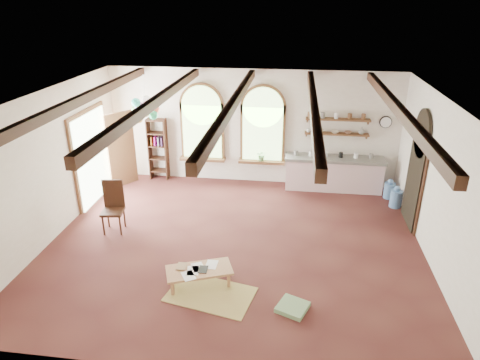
% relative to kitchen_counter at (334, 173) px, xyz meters
% --- Properties ---
extents(floor, '(8.00, 8.00, 0.00)m').
position_rel_kitchen_counter_xyz_m(floor, '(-2.30, -3.20, -0.48)').
color(floor, '#552823').
rests_on(floor, ground).
extents(ceiling_beams, '(6.20, 6.80, 0.18)m').
position_rel_kitchen_counter_xyz_m(ceiling_beams, '(-2.30, -3.20, 2.62)').
color(ceiling_beams, '#3C1D13').
rests_on(ceiling_beams, ceiling).
extents(window_left, '(1.30, 0.28, 2.20)m').
position_rel_kitchen_counter_xyz_m(window_left, '(-3.70, 0.23, 1.16)').
color(window_left, brown).
rests_on(window_left, floor).
extents(window_right, '(1.30, 0.28, 2.20)m').
position_rel_kitchen_counter_xyz_m(window_right, '(-2.00, 0.23, 1.16)').
color(window_right, brown).
rests_on(window_right, floor).
extents(left_doorway, '(0.10, 1.90, 2.50)m').
position_rel_kitchen_counter_xyz_m(left_doorway, '(-6.25, -1.40, 0.67)').
color(left_doorway, brown).
rests_on(left_doorway, floor).
extents(right_doorway, '(0.10, 1.30, 2.40)m').
position_rel_kitchen_counter_xyz_m(right_doorway, '(1.65, -1.70, 0.62)').
color(right_doorway, black).
rests_on(right_doorway, floor).
extents(kitchen_counter, '(2.68, 0.62, 0.94)m').
position_rel_kitchen_counter_xyz_m(kitchen_counter, '(0.00, 0.00, 0.00)').
color(kitchen_counter, beige).
rests_on(kitchen_counter, floor).
extents(wall_shelf_lower, '(1.70, 0.24, 0.04)m').
position_rel_kitchen_counter_xyz_m(wall_shelf_lower, '(0.00, 0.18, 1.07)').
color(wall_shelf_lower, brown).
rests_on(wall_shelf_lower, wall_back).
extents(wall_shelf_upper, '(1.70, 0.24, 0.04)m').
position_rel_kitchen_counter_xyz_m(wall_shelf_upper, '(0.00, 0.18, 1.47)').
color(wall_shelf_upper, brown).
rests_on(wall_shelf_upper, wall_back).
extents(wall_clock, '(0.32, 0.04, 0.32)m').
position_rel_kitchen_counter_xyz_m(wall_clock, '(1.25, 0.25, 1.42)').
color(wall_clock, black).
rests_on(wall_clock, wall_back).
extents(bookshelf, '(0.53, 0.32, 1.80)m').
position_rel_kitchen_counter_xyz_m(bookshelf, '(-5.00, 0.12, 0.42)').
color(bookshelf, '#3C1D13').
rests_on(bookshelf, floor).
extents(coffee_table, '(1.32, 0.94, 0.34)m').
position_rel_kitchen_counter_xyz_m(coffee_table, '(-2.74, -4.70, -0.17)').
color(coffee_table, '#A5754B').
rests_on(coffee_table, floor).
extents(side_chair, '(0.53, 0.53, 1.18)m').
position_rel_kitchen_counter_xyz_m(side_chair, '(-5.10, -2.97, -0.13)').
color(side_chair, '#3C1D13').
rests_on(side_chair, floor).
extents(floor_mat, '(1.68, 1.24, 0.02)m').
position_rel_kitchen_counter_xyz_m(floor_mat, '(-2.48, -4.97, -0.47)').
color(floor_mat, tan).
rests_on(floor_mat, floor).
extents(floor_cushion, '(0.63, 0.63, 0.08)m').
position_rel_kitchen_counter_xyz_m(floor_cushion, '(-1.00, -5.16, -0.43)').
color(floor_cushion, gray).
rests_on(floor_cushion, floor).
extents(water_jug_a, '(0.28, 0.28, 0.54)m').
position_rel_kitchen_counter_xyz_m(water_jug_a, '(1.45, -0.38, -0.24)').
color(water_jug_a, '#5683B9').
rests_on(water_jug_a, floor).
extents(water_jug_b, '(0.30, 0.30, 0.58)m').
position_rel_kitchen_counter_xyz_m(water_jug_b, '(1.52, -0.90, -0.23)').
color(water_jug_b, '#5683B9').
rests_on(water_jug_b, floor).
extents(balloon_cluster, '(0.84, 0.84, 1.14)m').
position_rel_kitchen_counter_xyz_m(balloon_cluster, '(-4.88, -0.90, 1.87)').
color(balloon_cluster, silver).
rests_on(balloon_cluster, floor).
extents(table_book, '(0.19, 0.26, 0.02)m').
position_rel_kitchen_counter_xyz_m(table_book, '(-3.16, -4.68, -0.12)').
color(table_book, olive).
rests_on(table_book, coffee_table).
extents(tablet, '(0.18, 0.25, 0.01)m').
position_rel_kitchen_counter_xyz_m(tablet, '(-2.66, -4.71, -0.13)').
color(tablet, black).
rests_on(tablet, coffee_table).
extents(potted_plant_left, '(0.27, 0.23, 0.30)m').
position_rel_kitchen_counter_xyz_m(potted_plant_left, '(-3.70, 0.12, 0.37)').
color(potted_plant_left, '#598C4C').
rests_on(potted_plant_left, window_left).
extents(potted_plant_right, '(0.27, 0.23, 0.30)m').
position_rel_kitchen_counter_xyz_m(potted_plant_right, '(-2.00, 0.12, 0.37)').
color(potted_plant_right, '#598C4C').
rests_on(potted_plant_right, window_right).
extents(shelf_cup_a, '(0.12, 0.10, 0.10)m').
position_rel_kitchen_counter_xyz_m(shelf_cup_a, '(-0.75, 0.18, 1.14)').
color(shelf_cup_a, white).
rests_on(shelf_cup_a, wall_shelf_lower).
extents(shelf_cup_b, '(0.10, 0.10, 0.09)m').
position_rel_kitchen_counter_xyz_m(shelf_cup_b, '(-0.40, 0.18, 1.14)').
color(shelf_cup_b, beige).
rests_on(shelf_cup_b, wall_shelf_lower).
extents(shelf_bowl_a, '(0.22, 0.22, 0.05)m').
position_rel_kitchen_counter_xyz_m(shelf_bowl_a, '(-0.05, 0.18, 1.12)').
color(shelf_bowl_a, beige).
rests_on(shelf_bowl_a, wall_shelf_lower).
extents(shelf_bowl_b, '(0.20, 0.20, 0.06)m').
position_rel_kitchen_counter_xyz_m(shelf_bowl_b, '(0.30, 0.18, 1.12)').
color(shelf_bowl_b, '#8C664C').
rests_on(shelf_bowl_b, wall_shelf_lower).
extents(shelf_vase, '(0.18, 0.18, 0.19)m').
position_rel_kitchen_counter_xyz_m(shelf_vase, '(0.65, 0.18, 1.19)').
color(shelf_vase, slate).
rests_on(shelf_vase, wall_shelf_lower).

